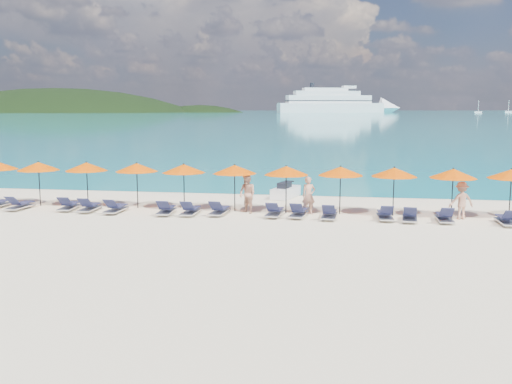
# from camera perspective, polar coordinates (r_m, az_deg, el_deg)

# --- Properties ---
(ground) EXTENTS (1400.00, 1400.00, 0.00)m
(ground) POSITION_cam_1_polar(r_m,az_deg,el_deg) (22.65, -1.22, -4.10)
(ground) COLOR beige
(sea) EXTENTS (1600.00, 1300.00, 0.01)m
(sea) POSITION_cam_1_polar(r_m,az_deg,el_deg) (681.78, 8.96, 7.92)
(sea) COLOR #1FA9B2
(sea) RESTS_ON ground
(headland_main) EXTENTS (374.00, 242.00, 126.50)m
(headland_main) POSITION_cam_1_polar(r_m,az_deg,el_deg) (640.18, -19.22, 4.12)
(headland_main) COLOR black
(headland_main) RESTS_ON ground
(headland_small) EXTENTS (162.00, 126.00, 85.50)m
(headland_small) POSITION_cam_1_polar(r_m,az_deg,el_deg) (603.11, -5.62, 4.60)
(headland_small) COLOR black
(headland_small) RESTS_ON ground
(cruise_ship) EXTENTS (121.66, 55.48, 33.84)m
(cruise_ship) POSITION_cam_1_polar(r_m,az_deg,el_deg) (561.70, 8.51, 8.74)
(cruise_ship) COLOR silver
(cruise_ship) RESTS_ON ground
(sailboat_near) EXTENTS (6.19, 2.06, 11.34)m
(sailboat_near) POSITION_cam_1_polar(r_m,az_deg,el_deg) (553.99, 21.33, 7.47)
(sailboat_near) COLOR silver
(sailboat_near) RESTS_ON ground
(sailboat_far) EXTENTS (6.65, 2.22, 12.20)m
(sailboat_far) POSITION_cam_1_polar(r_m,az_deg,el_deg) (612.38, 23.92, 7.37)
(sailboat_far) COLOR silver
(sailboat_far) RESTS_ON ground
(jetski) EXTENTS (1.49, 2.55, 0.85)m
(jetski) POSITION_cam_1_polar(r_m,az_deg,el_deg) (31.41, 2.97, 0.06)
(jetski) COLOR white
(jetski) RESTS_ON ground
(beachgoer_a) EXTENTS (0.75, 0.63, 1.76)m
(beachgoer_a) POSITION_cam_1_polar(r_m,az_deg,el_deg) (26.54, 5.28, -0.36)
(beachgoer_a) COLOR tan
(beachgoer_a) RESTS_ON ground
(beachgoer_b) EXTENTS (1.02, 0.95, 1.84)m
(beachgoer_b) POSITION_cam_1_polar(r_m,az_deg,el_deg) (26.64, -0.88, -0.20)
(beachgoer_b) COLOR tan
(beachgoer_b) RESTS_ON ground
(beachgoer_c) EXTENTS (1.17, 0.74, 1.68)m
(beachgoer_c) POSITION_cam_1_polar(r_m,az_deg,el_deg) (26.85, 19.85, -0.81)
(beachgoer_c) COLOR tan
(beachgoer_c) RESTS_ON ground
(umbrella_1) EXTENTS (2.10, 2.10, 2.28)m
(umbrella_1) POSITION_cam_1_polar(r_m,az_deg,el_deg) (30.50, -20.93, 2.42)
(umbrella_1) COLOR black
(umbrella_1) RESTS_ON ground
(umbrella_2) EXTENTS (2.10, 2.10, 2.28)m
(umbrella_2) POSITION_cam_1_polar(r_m,az_deg,el_deg) (29.52, -16.59, 2.44)
(umbrella_2) COLOR black
(umbrella_2) RESTS_ON ground
(umbrella_3) EXTENTS (2.10, 2.10, 2.28)m
(umbrella_3) POSITION_cam_1_polar(r_m,az_deg,el_deg) (28.56, -11.85, 2.43)
(umbrella_3) COLOR black
(umbrella_3) RESTS_ON ground
(umbrella_4) EXTENTS (2.10, 2.10, 2.28)m
(umbrella_4) POSITION_cam_1_polar(r_m,az_deg,el_deg) (27.64, -7.25, 2.34)
(umbrella_4) COLOR black
(umbrella_4) RESTS_ON ground
(umbrella_5) EXTENTS (2.10, 2.10, 2.28)m
(umbrella_5) POSITION_cam_1_polar(r_m,az_deg,el_deg) (27.08, -2.16, 2.28)
(umbrella_5) COLOR black
(umbrella_5) RESTS_ON ground
(umbrella_6) EXTENTS (2.10, 2.10, 2.28)m
(umbrella_6) POSITION_cam_1_polar(r_m,az_deg,el_deg) (26.56, 3.04, 2.15)
(umbrella_6) COLOR black
(umbrella_6) RESTS_ON ground
(umbrella_7) EXTENTS (2.10, 2.10, 2.28)m
(umbrella_7) POSITION_cam_1_polar(r_m,az_deg,el_deg) (26.59, 8.45, 2.08)
(umbrella_7) COLOR black
(umbrella_7) RESTS_ON ground
(umbrella_8) EXTENTS (2.10, 2.10, 2.28)m
(umbrella_8) POSITION_cam_1_polar(r_m,az_deg,el_deg) (26.63, 13.66, 1.94)
(umbrella_8) COLOR black
(umbrella_8) RESTS_ON ground
(umbrella_9) EXTENTS (2.10, 2.10, 2.28)m
(umbrella_9) POSITION_cam_1_polar(r_m,az_deg,el_deg) (26.82, 19.12, 1.76)
(umbrella_9) COLOR black
(umbrella_9) RESTS_ON ground
(umbrella_10) EXTENTS (2.10, 2.10, 2.28)m
(umbrella_10) POSITION_cam_1_polar(r_m,az_deg,el_deg) (27.61, 24.19, 1.66)
(umbrella_10) COLOR black
(umbrella_10) RESTS_ON ground
(lounger_2) EXTENTS (0.75, 1.74, 0.66)m
(lounger_2) POSITION_cam_1_polar(r_m,az_deg,el_deg) (29.97, -22.55, -1.20)
(lounger_2) COLOR silver
(lounger_2) RESTS_ON ground
(lounger_3) EXTENTS (0.79, 1.75, 0.66)m
(lounger_3) POSITION_cam_1_polar(r_m,az_deg,el_deg) (28.95, -18.18, -1.30)
(lounger_3) COLOR silver
(lounger_3) RESTS_ON ground
(lounger_4) EXTENTS (0.71, 1.73, 0.66)m
(lounger_4) POSITION_cam_1_polar(r_m,az_deg,el_deg) (28.32, -16.31, -1.42)
(lounger_4) COLOR silver
(lounger_4) RESTS_ON ground
(lounger_5) EXTENTS (0.67, 1.72, 0.66)m
(lounger_5) POSITION_cam_1_polar(r_m,az_deg,el_deg) (27.64, -13.86, -1.57)
(lounger_5) COLOR silver
(lounger_5) RESTS_ON ground
(lounger_6) EXTENTS (0.75, 1.74, 0.66)m
(lounger_6) POSITION_cam_1_polar(r_m,az_deg,el_deg) (26.77, -8.98, -1.74)
(lounger_6) COLOR silver
(lounger_6) RESTS_ON ground
(lounger_7) EXTENTS (0.64, 1.71, 0.66)m
(lounger_7) POSITION_cam_1_polar(r_m,az_deg,el_deg) (26.47, -6.57, -1.81)
(lounger_7) COLOR silver
(lounger_7) RESTS_ON ground
(lounger_8) EXTENTS (0.75, 1.74, 0.66)m
(lounger_8) POSITION_cam_1_polar(r_m,az_deg,el_deg) (26.36, -3.70, -1.81)
(lounger_8) COLOR silver
(lounger_8) RESTS_ON ground
(lounger_9) EXTENTS (0.74, 1.74, 0.66)m
(lounger_9) POSITION_cam_1_polar(r_m,az_deg,el_deg) (25.94, 1.87, -1.97)
(lounger_9) COLOR silver
(lounger_9) RESTS_ON ground
(lounger_10) EXTENTS (0.79, 1.75, 0.66)m
(lounger_10) POSITION_cam_1_polar(r_m,az_deg,el_deg) (25.82, 4.29, -2.04)
(lounger_10) COLOR silver
(lounger_10) RESTS_ON ground
(lounger_11) EXTENTS (0.69, 1.73, 0.66)m
(lounger_11) POSITION_cam_1_polar(r_m,az_deg,el_deg) (25.59, 7.34, -2.18)
(lounger_11) COLOR silver
(lounger_11) RESTS_ON ground
(lounger_12) EXTENTS (0.70, 1.73, 0.66)m
(lounger_12) POSITION_cam_1_polar(r_m,az_deg,el_deg) (25.81, 12.78, -2.23)
(lounger_12) COLOR silver
(lounger_12) RESTS_ON ground
(lounger_13) EXTENTS (0.79, 1.75, 0.66)m
(lounger_13) POSITION_cam_1_polar(r_m,az_deg,el_deg) (25.72, 15.12, -2.35)
(lounger_13) COLOR silver
(lounger_13) RESTS_ON ground
(lounger_14) EXTENTS (0.62, 1.70, 0.66)m
(lounger_14) POSITION_cam_1_polar(r_m,az_deg,el_deg) (26.00, 18.33, -2.37)
(lounger_14) COLOR silver
(lounger_14) RESTS_ON ground
(lounger_15) EXTENTS (0.65, 1.71, 0.66)m
(lounger_15) POSITION_cam_1_polar(r_m,az_deg,el_deg) (26.32, 23.76, -2.53)
(lounger_15) COLOR silver
(lounger_15) RESTS_ON ground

